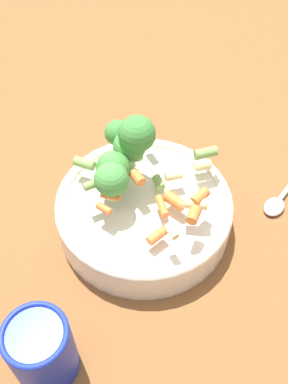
% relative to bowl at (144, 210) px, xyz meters
% --- Properties ---
extents(ground_plane, '(3.00, 3.00, 0.00)m').
position_rel_bowl_xyz_m(ground_plane, '(0.00, 0.00, -0.03)').
color(ground_plane, brown).
extents(bowl, '(0.23, 0.23, 0.05)m').
position_rel_bowl_xyz_m(bowl, '(0.00, 0.00, 0.00)').
color(bowl, silver).
rests_on(bowl, ground_plane).
extents(pasta_salad, '(0.15, 0.19, 0.09)m').
position_rel_bowl_xyz_m(pasta_salad, '(-0.01, -0.03, 0.07)').
color(pasta_salad, '#8CB766').
rests_on(pasta_salad, bowl).
extents(cup, '(0.07, 0.07, 0.09)m').
position_rel_bowl_xyz_m(cup, '(0.22, 0.00, 0.02)').
color(cup, '#192DAD').
rests_on(cup, ground_plane).
extents(spoon, '(0.17, 0.04, 0.01)m').
position_rel_bowl_xyz_m(spoon, '(-0.14, 0.15, -0.02)').
color(spoon, silver).
rests_on(spoon, ground_plane).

